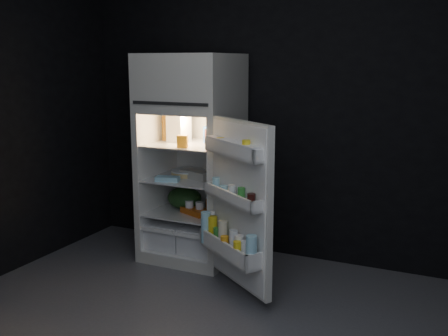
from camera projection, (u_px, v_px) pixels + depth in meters
The scene contains 16 objects.
wall_back at pixel (296, 105), 4.47m from camera, with size 4.00×0.00×2.70m, color black.
refrigerator at pixel (193, 151), 4.54m from camera, with size 0.76×0.71×1.78m.
fridge_door at pixel (237, 208), 3.78m from camera, with size 0.70×0.57×1.22m.
milk_jug at pixel (179, 128), 4.55m from camera, with size 0.16×0.16×0.24m, color white.
mayo_jar at pixel (209, 135), 4.52m from camera, with size 0.10×0.10×0.14m, color #2154B4.
jam_jar at pixel (211, 137), 4.41m from camera, with size 0.11×0.11×0.13m, color black.
amber_bottle at pixel (166, 128), 4.63m from camera, with size 0.07×0.07×0.22m, color #AC6C1B.
small_carton at pixel (183, 141), 4.27m from camera, with size 0.08×0.06×0.10m, color orange.
egg_carton at pixel (196, 175), 4.49m from camera, with size 0.29×0.11×0.07m, color #9C9A8E.
pie at pixel (188, 173), 4.63m from camera, with size 0.29×0.29×0.04m, color tan.
flat_package at pixel (168, 179), 4.40m from camera, with size 0.20×0.10×0.04m, color #97D4EA.
wrapped_pkg at pixel (217, 173), 4.62m from camera, with size 0.13×0.11×0.05m, color beige.
produce_bag at pixel (185, 198), 4.65m from camera, with size 0.31×0.26×0.20m, color #193815.
yogurt_tray at pixel (196, 211), 4.51m from camera, with size 0.26×0.14×0.05m, color #BD5110.
small_can_red at pixel (209, 204), 4.66m from camera, with size 0.06×0.06×0.09m, color #BD5110.
small_can_silver at pixel (223, 205), 4.62m from camera, with size 0.06×0.06×0.09m, color #B8B7BC.
Camera 1 is at (1.35, -2.62, 1.72)m, focal length 42.00 mm.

